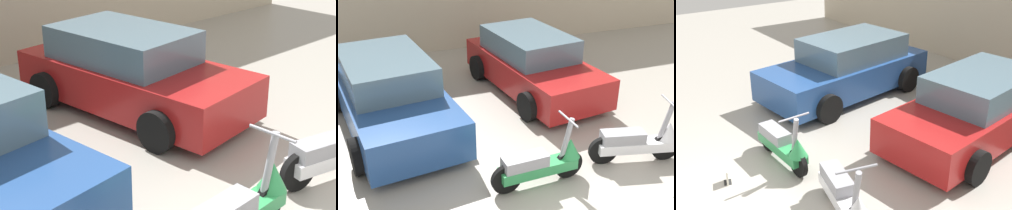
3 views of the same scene
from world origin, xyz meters
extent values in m
cylinder|color=black|center=(0.10, 1.15, 0.25)|extent=(0.50, 0.10, 0.49)
cylinder|color=black|center=(-1.00, 1.12, 0.25)|extent=(0.50, 0.10, 0.49)
cube|color=#2D8C4C|center=(-0.45, 1.13, 0.31)|extent=(1.30, 0.33, 0.17)
cube|color=gray|center=(-0.68, 1.13, 0.49)|extent=(0.73, 0.31, 0.19)
cylinder|color=gray|center=(0.04, 1.15, 0.74)|extent=(0.23, 0.09, 0.70)
cylinder|color=gray|center=(0.04, 1.15, 1.09)|extent=(0.05, 0.57, 0.03)
cone|color=#2D8C4C|center=(0.12, 1.15, 0.56)|extent=(0.34, 0.34, 0.32)
cylinder|color=black|center=(1.94, 1.01, 0.25)|extent=(0.51, 0.21, 0.51)
cylinder|color=black|center=(0.85, 1.29, 0.25)|extent=(0.51, 0.21, 0.51)
cube|color=silver|center=(1.40, 1.15, 0.32)|extent=(1.35, 0.62, 0.18)
cube|color=gray|center=(1.17, 1.21, 0.50)|extent=(0.79, 0.47, 0.20)
cylinder|color=gray|center=(1.88, 1.03, 0.76)|extent=(0.25, 0.14, 0.72)
cylinder|color=gray|center=(1.88, 1.03, 1.12)|extent=(0.18, 0.57, 0.04)
cone|color=silver|center=(1.96, 1.01, 0.57)|extent=(0.41, 0.41, 0.33)
cube|color=navy|center=(-2.35, 3.91, 0.53)|extent=(2.23, 4.40, 0.70)
cube|color=slate|center=(-2.37, 4.16, 1.16)|extent=(1.81, 2.53, 0.55)
cylinder|color=black|center=(-1.29, 2.71, 0.32)|extent=(0.29, 0.66, 0.64)
cylinder|color=black|center=(-3.10, 2.50, 0.32)|extent=(0.29, 0.66, 0.64)
cylinder|color=black|center=(-1.59, 5.31, 0.32)|extent=(0.29, 0.66, 0.64)
cube|color=maroon|center=(1.00, 4.56, 0.50)|extent=(2.15, 4.20, 0.67)
cube|color=slate|center=(0.97, 4.80, 1.10)|extent=(1.74, 2.42, 0.53)
cylinder|color=black|center=(2.02, 3.43, 0.31)|extent=(0.28, 0.63, 0.61)
cylinder|color=black|center=(0.29, 3.22, 0.31)|extent=(0.28, 0.63, 0.61)
cylinder|color=black|center=(1.72, 5.91, 0.31)|extent=(0.28, 0.63, 0.61)
cylinder|color=black|center=(-0.01, 5.70, 0.31)|extent=(0.28, 0.63, 0.61)
camera|label=1|loc=(-4.03, -1.61, 3.43)|focal=55.00mm
camera|label=2|loc=(-2.91, -3.86, 4.16)|focal=45.00mm
camera|label=3|loc=(5.51, -1.79, 4.12)|focal=45.00mm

